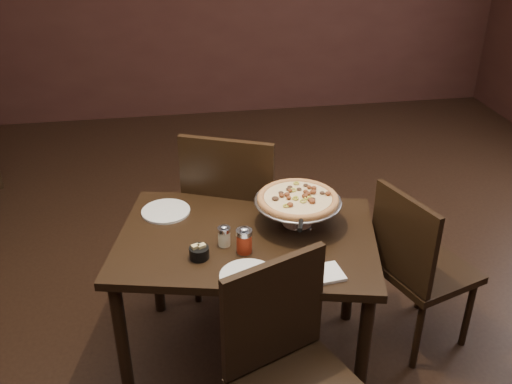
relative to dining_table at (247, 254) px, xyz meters
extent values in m
cube|color=black|center=(0.02, -0.09, -0.62)|extent=(6.00, 7.00, 0.02)
cube|color=black|center=(0.00, 0.00, 0.07)|extent=(1.26, 0.99, 0.04)
cylinder|color=black|center=(-0.56, -0.19, -0.28)|extent=(0.06, 0.06, 0.66)
cylinder|color=black|center=(0.42, -0.43, -0.28)|extent=(0.06, 0.06, 0.66)
cylinder|color=black|center=(-0.42, 0.43, -0.28)|extent=(0.06, 0.06, 0.66)
cylinder|color=black|center=(0.56, 0.19, -0.28)|extent=(0.06, 0.06, 0.66)
cylinder|color=#BABAC1|center=(0.24, 0.06, 0.10)|extent=(0.13, 0.13, 0.01)
cylinder|color=#BABAC1|center=(0.24, 0.06, 0.15)|extent=(0.03, 0.03, 0.10)
cylinder|color=#BABAC1|center=(0.24, 0.06, 0.21)|extent=(0.09, 0.09, 0.01)
cylinder|color=#A8A8AD|center=(0.24, 0.06, 0.21)|extent=(0.38, 0.38, 0.01)
torus|color=#A8A8AD|center=(0.24, 0.06, 0.21)|extent=(0.39, 0.39, 0.01)
cylinder|color=brown|center=(0.24, 0.06, 0.22)|extent=(0.35, 0.35, 0.01)
torus|color=brown|center=(0.24, 0.06, 0.23)|extent=(0.36, 0.36, 0.03)
cylinder|color=tan|center=(0.24, 0.06, 0.23)|extent=(0.30, 0.30, 0.01)
cylinder|color=#F6F1BF|center=(-0.10, -0.05, 0.13)|extent=(0.05, 0.05, 0.07)
cylinder|color=#BABAC1|center=(-0.10, -0.05, 0.17)|extent=(0.06, 0.06, 0.02)
ellipsoid|color=#BABAC1|center=(-0.10, -0.05, 0.18)|extent=(0.03, 0.03, 0.01)
cylinder|color=maroon|center=(-0.03, -0.11, 0.13)|extent=(0.06, 0.06, 0.09)
cylinder|color=#BABAC1|center=(-0.03, -0.11, 0.19)|extent=(0.07, 0.07, 0.02)
ellipsoid|color=#BABAC1|center=(-0.03, -0.11, 0.20)|extent=(0.04, 0.04, 0.01)
cylinder|color=black|center=(-0.22, -0.13, 0.12)|extent=(0.08, 0.08, 0.05)
cube|color=tan|center=(-0.23, -0.13, 0.13)|extent=(0.04, 0.03, 0.05)
cube|color=tan|center=(-0.20, -0.13, 0.13)|extent=(0.04, 0.03, 0.05)
cube|color=white|center=(0.27, -0.33, 0.10)|extent=(0.14, 0.14, 0.01)
cylinder|color=silver|center=(-0.34, 0.27, 0.10)|extent=(0.23, 0.23, 0.01)
cylinder|color=silver|center=(-0.04, -0.29, 0.10)|extent=(0.22, 0.22, 0.01)
cone|color=#BABAC1|center=(0.21, -0.13, 0.22)|extent=(0.15, 0.15, 0.00)
cylinder|color=black|center=(0.21, -0.13, 0.22)|extent=(0.06, 0.13, 0.02)
cube|color=black|center=(0.04, 0.56, -0.13)|extent=(0.62, 0.62, 0.04)
cube|color=black|center=(-0.04, 0.37, 0.15)|extent=(0.44, 0.22, 0.49)
cylinder|color=black|center=(0.29, 0.66, -0.38)|extent=(0.04, 0.04, 0.46)
cylinder|color=black|center=(-0.05, 0.81, -0.38)|extent=(0.04, 0.04, 0.46)
cylinder|color=black|center=(0.14, 0.31, -0.38)|extent=(0.04, 0.04, 0.46)
cylinder|color=black|center=(-0.21, 0.46, -0.38)|extent=(0.04, 0.04, 0.46)
cube|color=black|center=(0.02, -0.50, 0.08)|extent=(0.40, 0.19, 0.45)
cube|color=black|center=(0.88, 0.00, -0.20)|extent=(0.51, 0.51, 0.04)
cube|color=black|center=(0.70, -0.06, 0.04)|extent=(0.16, 0.39, 0.42)
cylinder|color=black|center=(1.08, -0.10, -0.41)|extent=(0.03, 0.03, 0.39)
cylinder|color=black|center=(0.98, 0.21, -0.41)|extent=(0.03, 0.03, 0.39)
cylinder|color=black|center=(0.77, -0.20, -0.41)|extent=(0.03, 0.03, 0.39)
cylinder|color=black|center=(0.67, 0.10, -0.41)|extent=(0.03, 0.03, 0.39)
camera|label=1|loc=(-0.31, -2.07, 1.45)|focal=40.00mm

